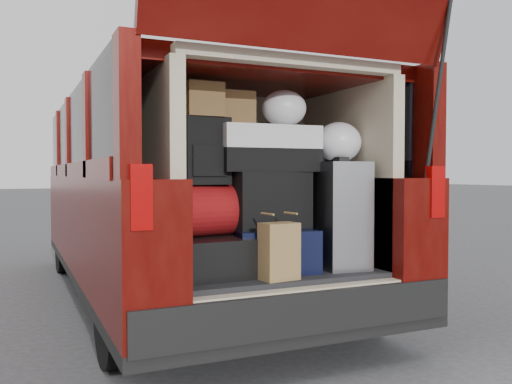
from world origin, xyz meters
TOP-DOWN VIEW (x-y plane):
  - ground at (0.00, 0.00)m, footprint 80.00×80.00m
  - minivan at (0.00, 1.86)m, footprint 1.90×5.35m
  - load_floor at (0.00, 0.28)m, footprint 1.24×1.05m
  - black_hardshell at (-0.39, 0.14)m, footprint 0.43×0.57m
  - navy_hardshell at (0.03, 0.18)m, footprint 0.56×0.64m
  - silver_roller at (0.44, 0.06)m, footprint 0.31×0.45m
  - kraft_bag at (-0.07, -0.17)m, footprint 0.21×0.15m
  - red_duffel at (-0.37, 0.18)m, footprint 0.50×0.37m
  - black_soft_case at (0.01, 0.16)m, footprint 0.48×0.30m
  - backpack at (-0.38, 0.17)m, footprint 0.28×0.18m
  - twotone_duffel at (0.01, 0.18)m, footprint 0.62×0.33m
  - grocery_sack_lower at (-0.40, 0.16)m, footprint 0.21×0.18m
  - grocery_sack_upper at (-0.17, 0.22)m, footprint 0.20×0.16m
  - plastic_bag_center at (0.13, 0.17)m, footprint 0.32×0.31m
  - plastic_bag_right at (0.47, 0.09)m, footprint 0.31×0.29m

SIDE VIEW (x-z plane):
  - ground at x=0.00m, z-range 0.00..0.00m
  - load_floor at x=0.00m, z-range 0.00..0.55m
  - black_hardshell at x=-0.39m, z-range 0.55..0.77m
  - navy_hardshell at x=0.03m, z-range 0.55..0.80m
  - kraft_bag at x=-0.07m, z-range 0.55..0.86m
  - silver_roller at x=0.44m, z-range 0.55..1.20m
  - minivan at x=0.00m, z-range -0.47..2.29m
  - red_duffel at x=-0.37m, z-range 0.77..1.06m
  - black_soft_case at x=0.01m, z-range 0.80..1.14m
  - backpack at x=-0.38m, z-range 1.06..1.45m
  - twotone_duffel at x=0.01m, z-range 1.14..1.41m
  - plastic_bag_right at x=0.47m, z-range 1.20..1.45m
  - grocery_sack_upper at x=-0.17m, z-range 1.41..1.61m
  - plastic_bag_center at x=0.13m, z-range 1.41..1.63m
  - grocery_sack_lower at x=-0.40m, z-range 1.45..1.64m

